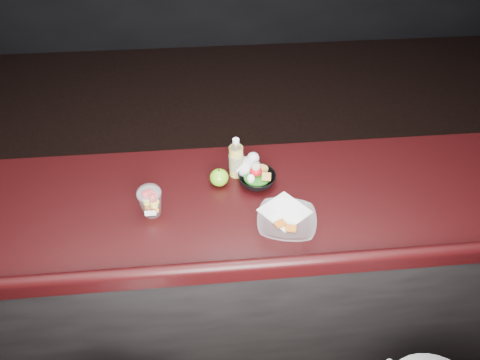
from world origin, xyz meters
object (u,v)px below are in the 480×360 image
object	(u,v)px
snack_bowl	(257,178)
takeout_bowl	(286,223)
fruit_cup	(150,200)
lemonade_bottle	(236,160)
green_apple	(219,177)

from	to	relation	value
snack_bowl	takeout_bowl	distance (m)	0.27
fruit_cup	snack_bowl	distance (m)	0.46
lemonade_bottle	snack_bowl	world-z (taller)	lemonade_bottle
fruit_cup	takeout_bowl	size ratio (longest dim) A/B	0.51
lemonade_bottle	fruit_cup	xyz separation A→B (m)	(-0.35, -0.20, -0.01)
lemonade_bottle	fruit_cup	distance (m)	0.41
fruit_cup	green_apple	xyz separation A→B (m)	(0.27, 0.15, -0.03)
green_apple	takeout_bowl	distance (m)	0.36
lemonade_bottle	green_apple	distance (m)	0.11
fruit_cup	snack_bowl	xyz separation A→B (m)	(0.43, 0.13, -0.04)
lemonade_bottle	snack_bowl	size ratio (longest dim) A/B	1.05
lemonade_bottle	takeout_bowl	distance (m)	0.37
lemonade_bottle	fruit_cup	world-z (taller)	lemonade_bottle
lemonade_bottle	fruit_cup	bearing A→B (deg)	-149.85
lemonade_bottle	takeout_bowl	world-z (taller)	lemonade_bottle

